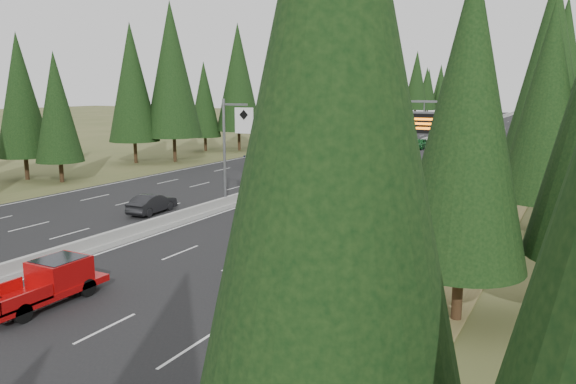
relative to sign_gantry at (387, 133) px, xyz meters
name	(u,v)px	position (x,y,z in m)	size (l,w,h in m)	color
road	(422,144)	(-8.92, 45.12, -5.23)	(32.00, 260.00, 0.08)	black
shoulder_right	(545,150)	(8.88, 45.12, -5.24)	(3.60, 260.00, 0.06)	olive
shoulder_left	(320,139)	(-26.72, 45.12, -5.24)	(3.60, 260.00, 0.06)	#3F4922
median_barrier	(422,142)	(-8.92, 45.12, -4.85)	(0.70, 260.00, 0.85)	gray
sign_gantry	(387,133)	(0.00, 0.00, 0.00)	(16.75, 0.98, 7.80)	slate
hov_sign_pole	(231,146)	(-8.33, -9.92, -0.54)	(2.80, 0.50, 8.00)	slate
tree_row_left	(257,84)	(-31.19, 31.55, 4.16)	(12.13, 241.31, 18.88)	black
silver_minivan	(382,225)	(3.84, -12.11, -4.48)	(2.37, 5.14, 1.43)	#B6B6BB
red_pickup	(52,279)	(-4.86, -28.45, -4.23)	(1.90, 5.33, 1.74)	black
car_ahead_green	(420,144)	(-7.36, 37.72, -4.43)	(1.80, 4.48, 1.52)	#12501D
car_ahead_dkred	(473,147)	(0.50, 35.47, -4.38)	(1.71, 4.92, 1.62)	#5C0D11
car_ahead_dkgrey	(477,148)	(1.08, 35.73, -4.46)	(2.05, 5.05, 1.46)	black
car_ahead_white	(497,130)	(-1.44, 72.39, -4.47)	(2.38, 5.16, 1.43)	silver
car_ahead_far	(483,123)	(-7.42, 92.67, -4.38)	(1.90, 4.72, 1.61)	black
car_onc_near	(152,203)	(-12.64, -13.59, -4.50)	(1.46, 4.19, 1.38)	black
car_onc_blue	(263,160)	(-18.08, 10.96, -4.44)	(2.11, 5.18, 1.50)	navy
car_onc_white	(407,141)	(-10.42, 41.57, -4.43)	(1.80, 4.47, 1.52)	#BABABA
car_onc_far	(379,131)	(-20.86, 58.64, -4.42)	(2.56, 5.54, 1.54)	black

